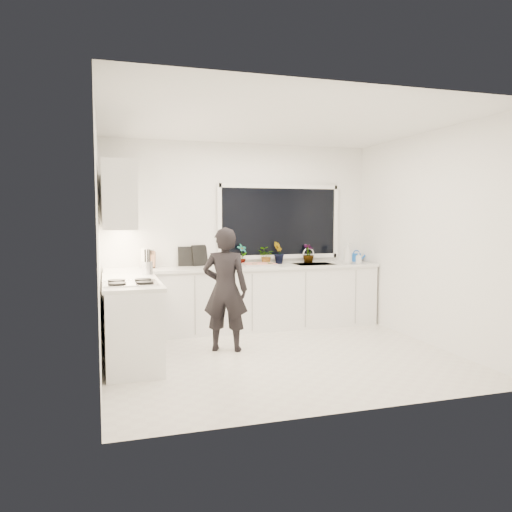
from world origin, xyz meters
name	(u,v)px	position (x,y,z in m)	size (l,w,h in m)	color
floor	(280,357)	(0.00, 0.00, -0.01)	(4.00, 3.50, 0.02)	beige
wall_back	(240,235)	(0.00, 1.76, 1.35)	(4.00, 0.02, 2.70)	white
wall_left	(98,244)	(-2.01, 0.00, 1.35)	(0.02, 3.50, 2.70)	white
wall_right	(430,239)	(2.01, 0.00, 1.35)	(0.02, 3.50, 2.70)	white
ceiling	(281,121)	(0.00, 0.00, 2.71)	(4.00, 3.50, 0.02)	white
window	(279,222)	(0.60, 1.73, 1.55)	(1.80, 0.02, 1.00)	black
base_cabinets_back	(246,299)	(0.00, 1.45, 0.44)	(3.92, 0.58, 0.88)	white
base_cabinets_left	(132,322)	(-1.67, 0.35, 0.44)	(0.58, 1.60, 0.88)	white
countertop_back	(246,267)	(0.00, 1.44, 0.90)	(3.94, 0.62, 0.04)	silver
countertop_left	(131,282)	(-1.67, 0.35, 0.90)	(0.62, 1.60, 0.04)	silver
upper_cabinets	(117,198)	(-1.79, 0.70, 1.85)	(0.34, 2.10, 0.70)	white
sink	(314,267)	(1.05, 1.45, 0.87)	(0.58, 0.42, 0.14)	silver
faucet	(308,256)	(1.05, 1.65, 1.03)	(0.03, 0.03, 0.22)	silver
stovetop	(130,283)	(-1.69, 0.00, 0.94)	(0.56, 0.48, 0.03)	black
person	(225,289)	(-0.56, 0.43, 0.75)	(0.55, 0.36, 1.50)	black
pizza_tray	(259,265)	(0.19, 1.42, 0.94)	(0.49, 0.36, 0.03)	#BBBBC0
pizza	(259,264)	(0.19, 1.42, 0.95)	(0.44, 0.32, 0.01)	red
watering_can	(356,257)	(1.85, 1.61, 0.98)	(0.14, 0.14, 0.13)	blue
paper_towel_roll	(145,259)	(-1.41, 1.55, 1.05)	(0.11, 0.11, 0.26)	white
knife_block	(150,260)	(-1.34, 1.59, 1.03)	(0.13, 0.10, 0.22)	#946C44
utensil_crock	(147,268)	(-1.45, 0.80, 1.00)	(0.13, 0.13, 0.16)	silver
picture_frame_large	(186,256)	(-0.83, 1.69, 1.06)	(0.22, 0.02, 0.28)	black
picture_frame_small	(200,255)	(-0.63, 1.69, 1.07)	(0.25, 0.02, 0.30)	black
herb_plants	(275,254)	(0.50, 1.61, 1.07)	(1.26, 0.29, 0.34)	#26662D
soap_bottles	(350,254)	(1.57, 1.30, 1.06)	(0.33, 0.17, 0.32)	#D8BF66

